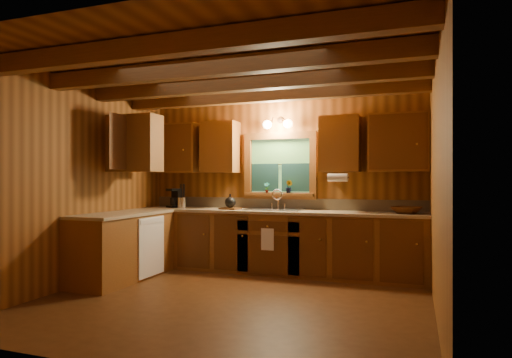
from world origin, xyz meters
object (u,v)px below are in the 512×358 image
at_px(cutting_board, 230,209).
at_px(wicker_basket, 406,210).
at_px(sink, 275,213).
at_px(coffee_maker, 175,198).

relative_size(cutting_board, wicker_basket, 0.76).
height_order(cutting_board, wicker_basket, wicker_basket).
bearing_deg(wicker_basket, sink, 178.51).
bearing_deg(sink, cutting_board, -172.48).
bearing_deg(sink, coffee_maker, 177.29).
distance_m(coffee_maker, wicker_basket, 3.50).
relative_size(sink, coffee_maker, 2.74).
relative_size(sink, wicker_basket, 2.20).
relative_size(coffee_maker, cutting_board, 1.05).
xyz_separation_m(coffee_maker, cutting_board, (1.02, -0.17, -0.13)).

